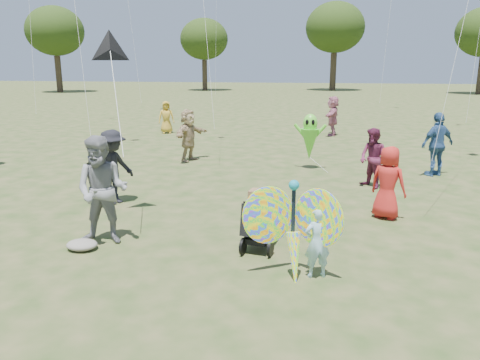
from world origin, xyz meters
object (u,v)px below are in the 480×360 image
object	(u,v)px
crowd_a	(388,183)
jogging_stroller	(260,215)
butterfly_kite	(294,230)
alien_kite	(310,139)
crowd_e	(373,158)
child_girl	(317,242)
crowd_g	(166,117)
adult_man	(102,191)
crowd_c	(437,144)
crowd_j	(333,116)
crowd_b	(113,167)
crowd_d	(189,135)

from	to	relation	value
crowd_a	jogging_stroller	distance (m)	3.25
butterfly_kite	alien_kite	size ratio (longest dim) A/B	1.00
crowd_e	alien_kite	xyz separation A→B (m)	(-1.73, 2.01, 0.17)
child_girl	crowd_g	xyz separation A→B (m)	(-7.45, 14.57, 0.20)
adult_man	crowd_c	bearing A→B (deg)	37.18
jogging_stroller	butterfly_kite	world-z (taller)	butterfly_kite
butterfly_kite	crowd_j	bearing A→B (deg)	87.32
adult_man	crowd_b	world-z (taller)	adult_man
crowd_b	crowd_c	xyz separation A→B (m)	(8.09, 4.40, 0.06)
crowd_b	alien_kite	distance (m)	6.37
crowd_g	crowd_b	bearing A→B (deg)	-100.07
crowd_b	jogging_stroller	xyz separation A→B (m)	(3.76, -2.09, -0.27)
crowd_d	alien_kite	bearing A→B (deg)	-79.05
crowd_a	jogging_stroller	bearing A→B (deg)	71.00
crowd_c	alien_kite	xyz separation A→B (m)	(-3.71, 0.22, 0.03)
adult_man	alien_kite	distance (m)	7.81
crowd_a	jogging_stroller	world-z (taller)	crowd_a
crowd_d	jogging_stroller	distance (m)	8.11
alien_kite	crowd_b	bearing A→B (deg)	-133.41
crowd_e	alien_kite	size ratio (longest dim) A/B	0.92
child_girl	crowd_d	xyz separation A→B (m)	(-4.51, 8.37, 0.32)
child_girl	jogging_stroller	size ratio (longest dim) A/B	1.04
crowd_g	crowd_e	bearing A→B (deg)	-68.30
crowd_e	alien_kite	world-z (taller)	alien_kite
crowd_b	crowd_g	size ratio (longest dim) A/B	1.15
adult_man	crowd_d	xyz separation A→B (m)	(-0.64, 7.62, -0.11)
crowd_c	jogging_stroller	world-z (taller)	crowd_c
crowd_g	alien_kite	bearing A→B (deg)	-67.22
alien_kite	crowd_d	bearing A→B (deg)	171.58
crowd_a	butterfly_kite	xyz separation A→B (m)	(-1.76, -3.26, -0.00)
child_girl	crowd_j	distance (m)	15.26
crowd_a	crowd_d	bearing A→B (deg)	-11.63
crowd_d	alien_kite	size ratio (longest dim) A/B	1.01
adult_man	crowd_g	xyz separation A→B (m)	(-3.59, 13.82, -0.23)
child_girl	crowd_g	distance (m)	16.36
crowd_b	crowd_d	xyz separation A→B (m)	(0.28, 5.23, 0.00)
crowd_b	crowd_j	bearing A→B (deg)	-1.57
crowd_b	crowd_d	world-z (taller)	crowd_d
crowd_c	crowd_d	size ratio (longest dim) A/B	1.06
crowd_b	jogging_stroller	world-z (taller)	crowd_b
adult_man	jogging_stroller	world-z (taller)	adult_man
adult_man	alien_kite	size ratio (longest dim) A/B	1.15
crowd_c	alien_kite	size ratio (longest dim) A/B	1.08
crowd_e	alien_kite	distance (m)	2.66
adult_man	child_girl	bearing A→B (deg)	-17.31
crowd_a	crowd_g	size ratio (longest dim) A/B	1.02
adult_man	crowd_a	xyz separation A→B (m)	(5.27, 2.44, -0.22)
crowd_g	jogging_stroller	distance (m)	14.97
jogging_stroller	alien_kite	bearing A→B (deg)	94.43
child_girl	crowd_b	world-z (taller)	crowd_b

